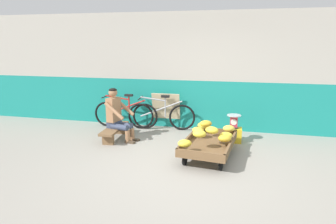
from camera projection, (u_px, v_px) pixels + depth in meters
ground_plane at (185, 171)px, 4.85m from camera, size 80.00×80.00×0.00m
back_wall at (204, 72)px, 7.03m from camera, size 16.00×0.30×2.81m
banana_cart at (209, 145)px, 5.38m from camera, size 1.01×1.53×0.36m
banana_pile at (209, 132)px, 5.40m from camera, size 1.00×1.42×0.26m
low_bench at (115, 130)px, 6.42m from camera, size 0.34×1.11×0.27m
vendor_seated at (117, 114)px, 6.29m from camera, size 0.72×0.57×1.14m
plastic_crate at (233, 135)px, 6.25m from camera, size 0.36×0.28×0.30m
weighing_scale at (234, 121)px, 6.18m from camera, size 0.30×0.30×0.29m
bicycle_near_left at (125, 114)px, 7.25m from camera, size 1.66×0.48×0.86m
bicycle_far_left at (161, 115)px, 7.09m from camera, size 1.66×0.48×0.86m
sign_board at (166, 110)px, 7.27m from camera, size 0.70×0.24×0.88m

